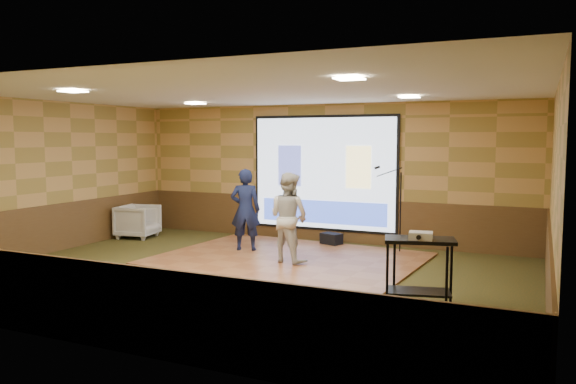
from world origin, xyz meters
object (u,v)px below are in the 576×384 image
at_px(player_right, 289,217).
at_px(mic_stand, 397,228).
at_px(projector_screen, 324,174).
at_px(projector, 421,236).
at_px(dance_floor, 289,259).
at_px(player_left, 245,210).
at_px(banquet_chair, 138,221).
at_px(av_table, 420,260).
at_px(duffel_bag, 331,239).

height_order(player_right, mic_stand, mic_stand).
distance_m(projector_screen, projector, 5.15).
distance_m(dance_floor, player_left, 1.40).
xyz_separation_m(mic_stand, banquet_chair, (-5.78, -0.76, -0.12)).
bearing_deg(player_right, mic_stand, -116.28).
relative_size(player_right, av_table, 1.70).
bearing_deg(player_left, duffel_bag, -155.97).
bearing_deg(mic_stand, player_right, -128.82).
xyz_separation_m(av_table, mic_stand, (-1.14, 3.53, -0.17)).
relative_size(dance_floor, duffel_bag, 11.12).
relative_size(player_left, projector, 5.48).
relative_size(projector_screen, duffel_bag, 7.86).
height_order(av_table, duffel_bag, av_table).
height_order(projector_screen, dance_floor, projector_screen).
bearing_deg(dance_floor, mic_stand, 40.55).
bearing_deg(av_table, duffel_bag, 124.87).
relative_size(projector_screen, banquet_chair, 4.03).
bearing_deg(banquet_chair, av_table, -122.18).
xyz_separation_m(projector_screen, player_left, (-1.00, -1.73, -0.63)).
bearing_deg(projector, player_left, 139.65).
height_order(player_left, projector, player_left).
xyz_separation_m(projector_screen, mic_stand, (1.78, -0.59, -0.98)).
height_order(player_right, banquet_chair, player_right).
xyz_separation_m(dance_floor, mic_stand, (1.70, 1.45, 0.48)).
xyz_separation_m(projector_screen, duffel_bag, (0.34, -0.41, -1.34)).
distance_m(dance_floor, mic_stand, 2.28).
xyz_separation_m(projector_screen, av_table, (2.92, -4.12, -0.81)).
distance_m(av_table, projector, 0.35).
bearing_deg(player_left, projector_screen, -140.37).
bearing_deg(duffel_bag, projector, -55.48).
relative_size(player_left, banquet_chair, 1.97).
bearing_deg(projector_screen, mic_stand, -18.20).
bearing_deg(projector, projector_screen, 116.80).
relative_size(projector, mic_stand, 0.17).
bearing_deg(projector, av_table, 97.99).
bearing_deg(av_table, projector_screen, 125.38).
xyz_separation_m(banquet_chair, duffel_bag, (4.34, 0.93, -0.24)).
height_order(dance_floor, mic_stand, mic_stand).
bearing_deg(player_left, av_table, 128.25).
bearing_deg(projector_screen, av_table, -54.62).
bearing_deg(player_left, banquet_chair, -27.71).
bearing_deg(mic_stand, duffel_bag, 176.02).
bearing_deg(av_table, dance_floor, 143.75).
distance_m(projector_screen, duffel_bag, 1.45).
bearing_deg(mic_stand, dance_floor, -136.62).
relative_size(av_table, duffel_bag, 2.25).
distance_m(player_left, av_table, 4.59).
distance_m(projector_screen, av_table, 5.11).
height_order(projector_screen, player_left, projector_screen).
bearing_deg(projector, dance_floor, 134.63).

